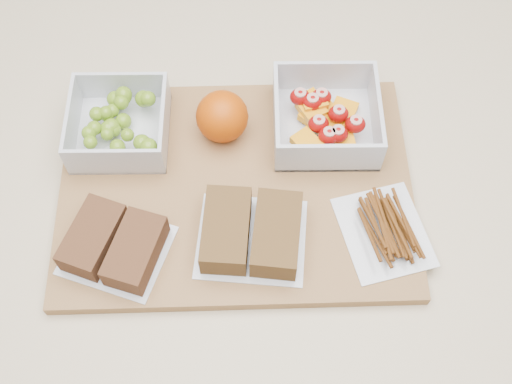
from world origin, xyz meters
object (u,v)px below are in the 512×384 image
cutting_board (236,188)px  grape_container (120,123)px  sandwich_bag_center (251,233)px  fruit_container (325,119)px  sandwich_bag_left (114,245)px  orange (222,117)px  pretzel_bag (385,228)px

cutting_board → grape_container: 0.16m
cutting_board → sandwich_bag_center: sandwich_bag_center is taller
fruit_container → sandwich_bag_left: 0.29m
cutting_board → fruit_container: fruit_container is taller
grape_container → orange: 0.13m
sandwich_bag_left → sandwich_bag_center: (0.15, 0.01, 0.00)m
cutting_board → sandwich_bag_center: (0.02, -0.07, 0.03)m
orange → sandwich_bag_center: 0.15m
grape_container → pretzel_bag: bearing=-24.3°
orange → pretzel_bag: (0.19, -0.14, -0.02)m
grape_container → pretzel_bag: 0.34m
fruit_container → sandwich_bag_left: (-0.24, -0.16, -0.00)m
grape_container → fruit_container: bearing=1.0°
orange → grape_container: bearing=-179.4°
grape_container → sandwich_bag_left: (0.01, -0.16, -0.00)m
cutting_board → orange: bearing=100.8°
grape_container → fruit_container: size_ratio=0.92×
fruit_container → sandwich_bag_center: bearing=-121.0°
cutting_board → orange: orange is taller
grape_container → orange: orange is taller
grape_container → pretzel_bag: (0.31, -0.14, -0.01)m
sandwich_bag_center → pretzel_bag: 0.15m
sandwich_bag_left → sandwich_bag_center: 0.15m
orange → sandwich_bag_center: size_ratio=0.49×
fruit_container → sandwich_bag_center: fruit_container is taller
sandwich_bag_center → orange: bearing=103.0°
grape_container → pretzel_bag: grape_container is taller
cutting_board → pretzel_bag: pretzel_bag is taller
pretzel_bag → orange: bearing=142.7°
cutting_board → sandwich_bag_left: bearing=-148.7°
cutting_board → pretzel_bag: size_ratio=3.19×
fruit_container → orange: bearing=-178.6°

